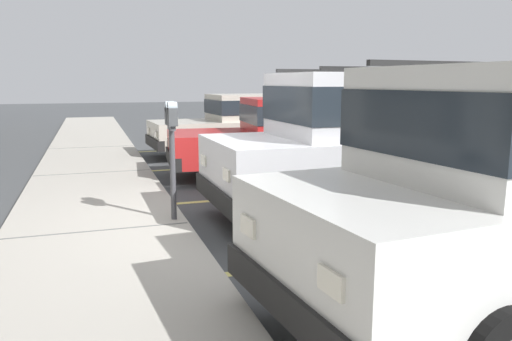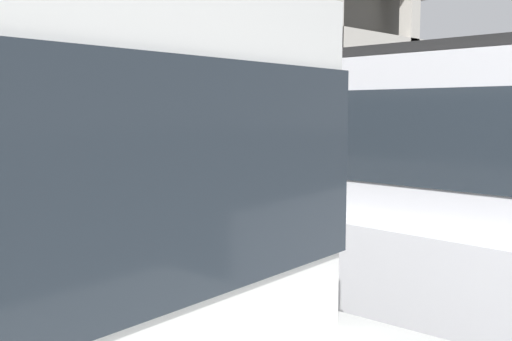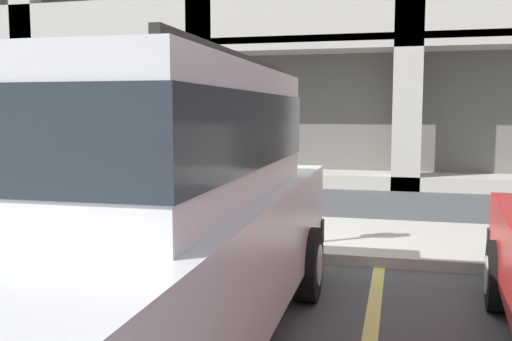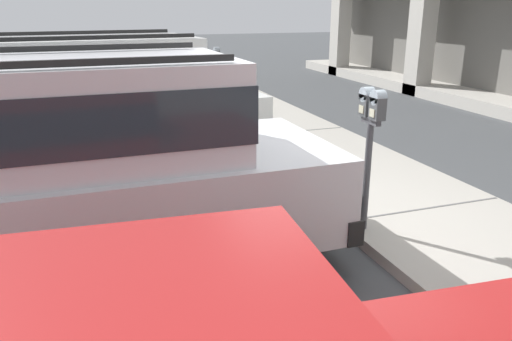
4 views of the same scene
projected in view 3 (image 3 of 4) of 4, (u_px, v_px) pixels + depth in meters
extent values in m
cube|color=#444749|center=(240.00, 268.00, 6.33)|extent=(80.00, 80.00, 0.10)
cube|color=#ADA89E|center=(266.00, 234.00, 7.57)|extent=(40.00, 2.20, 0.12)
cube|color=#606060|center=(7.00, 216.00, 8.53)|extent=(0.03, 2.16, 0.00)
cube|color=#606060|center=(266.00, 229.00, 7.56)|extent=(0.03, 2.16, 0.00)
cube|color=#DBD16B|center=(44.00, 292.00, 5.34)|extent=(0.12, 4.80, 0.01)
cube|color=#DBD16B|center=(372.00, 321.00, 4.60)|extent=(0.12, 4.80, 0.01)
cube|color=silver|center=(144.00, 254.00, 3.83)|extent=(1.90, 4.73, 0.80)
cube|color=silver|center=(139.00, 133.00, 3.69)|extent=(1.66, 2.94, 0.84)
cube|color=#232B33|center=(138.00, 129.00, 3.69)|extent=(1.68, 2.96, 0.46)
cube|color=black|center=(236.00, 227.00, 6.09)|extent=(1.88, 0.19, 0.24)
cube|color=silver|center=(289.00, 195.00, 5.97)|extent=(0.24, 0.03, 0.14)
cube|color=silver|center=(187.00, 192.00, 6.23)|extent=(0.24, 0.03, 0.14)
cylinder|color=black|center=(308.00, 264.00, 5.07)|extent=(0.21, 0.66, 0.66)
cylinder|color=#B2B2B7|center=(308.00, 264.00, 5.07)|extent=(0.23, 0.37, 0.36)
cylinder|color=black|center=(122.00, 253.00, 5.49)|extent=(0.21, 0.66, 0.66)
cylinder|color=#B2B2B7|center=(122.00, 253.00, 5.49)|extent=(0.23, 0.37, 0.36)
cube|color=black|center=(241.00, 58.00, 3.49)|extent=(0.09, 2.62, 0.05)
cube|color=black|center=(42.00, 63.00, 3.80)|extent=(0.09, 2.62, 0.05)
cube|color=black|center=(1.00, 210.00, 7.18)|extent=(1.88, 0.33, 0.24)
cube|color=silver|center=(44.00, 182.00, 7.10)|extent=(0.24, 0.05, 0.14)
cylinder|color=black|center=(31.00, 236.00, 6.21)|extent=(0.26, 0.68, 0.66)
cylinder|color=#B2B2B7|center=(31.00, 236.00, 6.21)|extent=(0.25, 0.38, 0.36)
cylinder|color=black|center=(497.00, 276.00, 4.82)|extent=(0.20, 0.61, 0.60)
cylinder|color=#B2B2B7|center=(497.00, 276.00, 4.82)|extent=(0.20, 0.34, 0.33)
cylinder|color=#47474C|center=(267.00, 198.00, 6.53)|extent=(0.07, 0.07, 1.14)
cube|color=#47474C|center=(267.00, 146.00, 6.47)|extent=(0.28, 0.06, 0.06)
cube|color=#424447|center=(258.00, 133.00, 6.48)|extent=(0.15, 0.11, 0.22)
cylinder|color=#8C99A3|center=(258.00, 124.00, 6.47)|extent=(0.15, 0.11, 0.15)
cube|color=#B7B293|center=(257.00, 137.00, 6.42)|extent=(0.08, 0.01, 0.08)
cube|color=#424447|center=(276.00, 134.00, 6.43)|extent=(0.15, 0.11, 0.22)
cylinder|color=#8C99A3|center=(276.00, 124.00, 6.42)|extent=(0.15, 0.11, 0.15)
cube|color=#B7B293|center=(274.00, 137.00, 6.38)|extent=(0.08, 0.01, 0.08)
cube|color=#B7B2A8|center=(404.00, 163.00, 16.77)|extent=(32.00, 10.00, 0.30)
cube|color=#B7B2A8|center=(407.00, 60.00, 16.46)|extent=(32.00, 10.00, 0.30)
cube|color=#B7B2A8|center=(410.00, 12.00, 11.67)|extent=(32.00, 0.20, 1.10)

